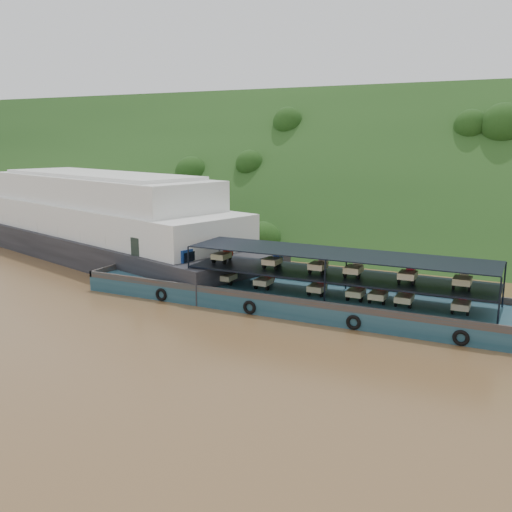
% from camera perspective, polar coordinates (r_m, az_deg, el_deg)
% --- Properties ---
extents(ground, '(160.00, 160.00, 0.00)m').
position_cam_1_polar(ground, '(45.29, 0.59, -4.88)').
color(ground, brown).
rests_on(ground, ground).
extents(hillside, '(140.00, 39.60, 39.60)m').
position_cam_1_polar(hillside, '(78.52, 12.06, 1.95)').
color(hillside, '#1A3814').
rests_on(hillside, ground).
extents(cargo_barge, '(35.00, 7.18, 4.54)m').
position_cam_1_polar(cargo_barge, '(45.10, 2.84, -3.54)').
color(cargo_barge, '#133643').
rests_on(cargo_barge, ground).
extents(passenger_ferry, '(46.98, 24.35, 9.24)m').
position_cam_1_polar(passenger_ferry, '(65.68, -15.30, 3.46)').
color(passenger_ferry, black).
rests_on(passenger_ferry, ground).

